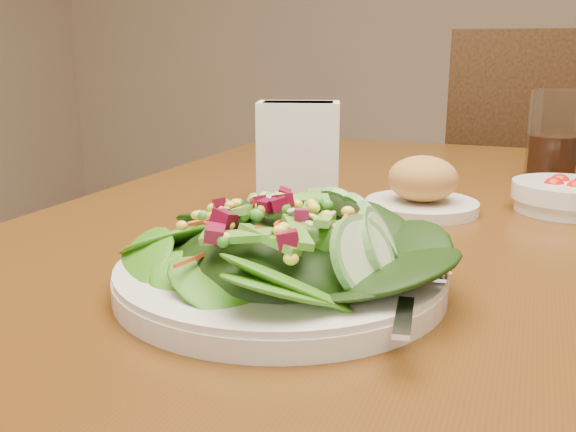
{
  "coord_description": "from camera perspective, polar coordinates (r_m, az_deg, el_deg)",
  "views": [
    {
      "loc": [
        0.17,
        -0.81,
        0.96
      ],
      "look_at": [
        -0.04,
        -0.28,
        0.81
      ],
      "focal_mm": 40.0,
      "sensor_mm": 36.0,
      "label": 1
    }
  ],
  "objects": [
    {
      "name": "salad_plate",
      "position": [
        0.57,
        0.23,
        -3.65
      ],
      "size": [
        0.3,
        0.3,
        0.09
      ],
      "rotation": [
        0.0,
        0.0,
        -0.3
      ],
      "color": "silver",
      "rests_on": "dining_table"
    },
    {
      "name": "tomato_bowl",
      "position": [
        0.94,
        23.53,
        1.65
      ],
      "size": [
        0.14,
        0.14,
        0.05
      ],
      "color": "silver",
      "rests_on": "dining_table"
    },
    {
      "name": "napkin_holder",
      "position": [
        0.88,
        0.92,
        5.74
      ],
      "size": [
        0.12,
        0.09,
        0.14
      ],
      "rotation": [
        0.0,
        0.0,
        0.3
      ],
      "color": "white",
      "rests_on": "dining_table"
    },
    {
      "name": "drinking_glass",
      "position": [
        1.15,
        22.52,
        6.1
      ],
      "size": [
        0.09,
        0.09,
        0.15
      ],
      "color": "silver",
      "rests_on": "dining_table"
    },
    {
      "name": "bread_plate",
      "position": [
        0.87,
        11.85,
        2.35
      ],
      "size": [
        0.15,
        0.15,
        0.08
      ],
      "color": "silver",
      "rests_on": "dining_table"
    },
    {
      "name": "dining_table",
      "position": [
        0.89,
        8.85,
        -6.24
      ],
      "size": [
        0.9,
        1.4,
        0.75
      ],
      "color": "#4E2E0D",
      "rests_on": "ground_plane"
    },
    {
      "name": "chair_far",
      "position": [
        1.91,
        20.35,
        0.73
      ],
      "size": [
        0.5,
        0.51,
        1.01
      ],
      "rotation": [
        0.0,
        0.0,
        3.22
      ],
      "color": "#412912",
      "rests_on": "ground_plane"
    }
  ]
}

